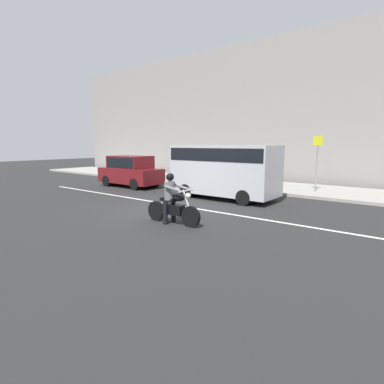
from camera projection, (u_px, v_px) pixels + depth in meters
name	position (u px, v px, depth m)	size (l,w,h in m)	color
ground_plane	(165.00, 210.00, 11.70)	(80.00, 80.00, 0.00)	#262626
sidewalk_slab	(258.00, 186.00, 17.91)	(40.00, 4.40, 0.14)	#99968E
building_facade	(284.00, 111.00, 19.85)	(40.00, 1.40, 9.15)	gray
lane_marking_stripe	(175.00, 205.00, 12.56)	(18.00, 0.14, 0.01)	silver
motorcycle_with_rider_gray	(172.00, 203.00, 9.59)	(2.05, 0.70, 1.60)	black
parked_van_silver	(224.00, 168.00, 13.89)	(4.86, 1.96, 2.43)	#B2B5BA
parked_hatchback_maroon	(130.00, 171.00, 17.88)	(3.96, 1.76, 1.80)	maroon
street_sign_post	(317.00, 158.00, 14.98)	(0.44, 0.08, 2.74)	gray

